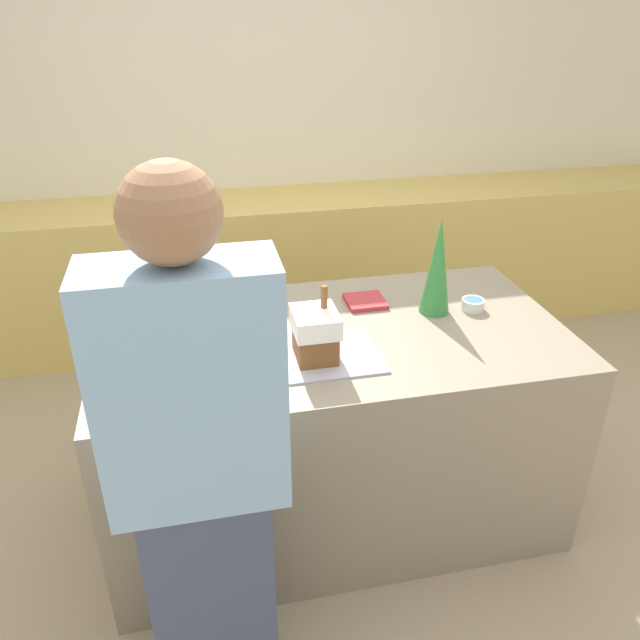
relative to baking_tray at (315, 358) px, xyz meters
The scene contains 15 objects.
ground_plane 0.92m from the baking_tray, 57.84° to the left, with size 12.00×12.00×0.00m, color tan.
wall_back 2.27m from the baking_tray, 87.09° to the left, with size 8.00×0.05×2.60m.
back_cabinet_block 1.95m from the baking_tray, 86.60° to the left, with size 6.00×0.60×0.92m.
kitchen_island 0.50m from the baking_tray, 57.84° to the left, with size 1.83×0.97×0.89m.
baking_tray is the anchor object (origin of this frame).
gingerbread_house 0.10m from the baking_tray, 36.73° to the left, with size 0.16×0.19×0.27m.
decorative_tree 0.65m from the baking_tray, 25.50° to the left, with size 0.13×0.13×0.41m.
candy_bowl_near_tray_right 0.52m from the baking_tray, 107.53° to the left, with size 0.14×0.14×0.04m.
candy_bowl_front_corner 0.69m from the baking_tray, 128.32° to the left, with size 0.13×0.13×0.05m.
candy_bowl_behind_tray 0.77m from the baking_tray, 18.90° to the left, with size 0.10×0.10×0.05m.
candy_bowl_beside_tree 0.85m from the baking_tray, 138.07° to the left, with size 0.10×0.10×0.05m.
candy_bowl_far_right 0.44m from the baking_tray, 153.73° to the left, with size 0.09×0.09×0.04m.
cookbook 0.50m from the baking_tray, 52.83° to the left, with size 0.16×0.16×0.02m.
mug 0.49m from the baking_tray, 137.16° to the left, with size 0.10×0.10×0.09m.
person 0.71m from the baking_tray, 127.66° to the right, with size 0.46×0.58×1.77m.
Camera 1 is at (-0.51, -2.08, 2.07)m, focal length 35.00 mm.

